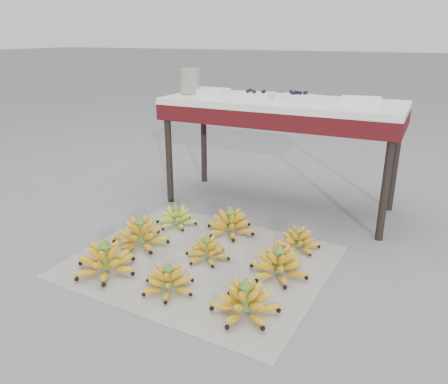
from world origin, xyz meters
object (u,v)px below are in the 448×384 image
at_px(bunch_front_left, 105,261).
at_px(bunch_front_center, 168,281).
at_px(bunch_mid_center, 207,251).
at_px(bunch_back_left, 176,218).
at_px(tray_right, 298,98).
at_px(bunch_front_right, 245,301).
at_px(bunch_back_center, 231,224).
at_px(bunch_back_right, 298,241).
at_px(bunch_mid_left, 141,235).
at_px(tray_far_left, 210,91).
at_px(vendor_table, 281,112).
at_px(newspaper_mat, 202,261).
at_px(bunch_mid_right, 279,265).
at_px(tray_left, 254,95).
at_px(tray_far_right, 361,100).
at_px(glass_jar, 190,81).

xyz_separation_m(bunch_front_left, bunch_front_center, (0.37, -0.00, -0.01)).
bearing_deg(bunch_mid_center, bunch_back_left, 144.96).
bearing_deg(bunch_mid_center, tray_right, 81.33).
bearing_deg(bunch_front_right, bunch_back_center, 108.75).
distance_m(bunch_front_right, bunch_back_right, 0.67).
xyz_separation_m(bunch_mid_left, bunch_back_left, (0.03, 0.32, -0.01)).
distance_m(bunch_back_center, tray_far_left, 1.00).
xyz_separation_m(bunch_back_left, vendor_table, (0.44, 0.60, 0.58)).
xyz_separation_m(bunch_back_center, tray_far_left, (-0.44, 0.59, 0.68)).
bearing_deg(newspaper_mat, bunch_back_center, 90.99).
height_order(bunch_mid_right, vendor_table, vendor_table).
bearing_deg(bunch_mid_center, bunch_back_center, 97.61).
bearing_deg(bunch_back_right, tray_left, 139.25).
height_order(bunch_back_left, tray_right, tray_right).
bearing_deg(bunch_mid_right, tray_far_left, 151.63).
xyz_separation_m(bunch_mid_right, bunch_back_right, (0.00, 0.31, -0.01)).
distance_m(bunch_mid_center, bunch_back_center, 0.34).
bearing_deg(bunch_front_right, tray_far_right, 71.00).
height_order(bunch_front_right, bunch_mid_right, bunch_front_right).
bearing_deg(vendor_table, tray_far_right, 3.95).
bearing_deg(bunch_front_center, tray_right, 96.39).
bearing_deg(glass_jar, tray_far_right, 2.73).
xyz_separation_m(bunch_front_left, bunch_front_right, (0.75, -0.01, -0.00)).
height_order(bunch_back_right, tray_left, tray_left).
height_order(bunch_front_center, bunch_front_right, bunch_front_right).
height_order(tray_far_left, tray_left, tray_left).
bearing_deg(newspaper_mat, bunch_front_right, -39.92).
xyz_separation_m(bunch_front_left, bunch_back_left, (0.01, 0.63, -0.01)).
relative_size(newspaper_mat, tray_far_right, 5.06).
height_order(bunch_front_left, bunch_mid_right, bunch_front_left).
bearing_deg(bunch_front_left, tray_right, 83.07).
relative_size(bunch_front_right, tray_far_left, 1.39).
distance_m(bunch_back_center, glass_jar, 1.07).
bearing_deg(bunch_back_right, bunch_mid_left, -149.92).
height_order(bunch_mid_right, glass_jar, glass_jar).
relative_size(bunch_front_right, tray_far_right, 1.35).
height_order(newspaper_mat, bunch_front_left, bunch_front_left).
relative_size(bunch_back_left, glass_jar, 1.53).
distance_m(vendor_table, tray_right, 0.16).
relative_size(bunch_back_left, tray_far_right, 1.05).
bearing_deg(bunch_front_center, glass_jar, 130.99).
xyz_separation_m(bunch_mid_center, glass_jar, (-0.58, 0.87, 0.75)).
bearing_deg(bunch_back_center, newspaper_mat, -81.86).
xyz_separation_m(newspaper_mat, bunch_mid_center, (0.02, 0.03, 0.05)).
height_order(bunch_mid_center, glass_jar, glass_jar).
bearing_deg(bunch_back_right, bunch_back_center, -175.66).
bearing_deg(bunch_back_center, bunch_back_right, 4.45).
distance_m(bunch_mid_center, bunch_back_right, 0.50).
bearing_deg(tray_right, bunch_front_left, -115.46).
relative_size(bunch_front_right, glass_jar, 1.97).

